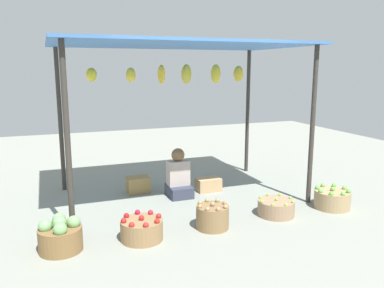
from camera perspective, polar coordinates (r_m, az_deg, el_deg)
name	(u,v)px	position (r m, az deg, el deg)	size (l,w,h in m)	color
ground_plane	(180,196)	(6.38, -1.71, -7.53)	(14.00, 14.00, 0.00)	gray
market_stall_structure	(180,56)	(6.08, -1.77, 12.73)	(3.78, 2.29, 2.40)	#38332D
vendor_person	(179,178)	(6.29, -1.98, -4.97)	(0.36, 0.44, 0.78)	#34394A
basket_cabbages	(60,236)	(4.75, -18.67, -12.60)	(0.49, 0.49, 0.41)	brown
basket_red_apples	(142,229)	(4.84, -7.35, -12.24)	(0.51, 0.51, 0.31)	#926F48
basket_potatoes	(212,217)	(5.11, 3.00, -10.53)	(0.42, 0.42, 0.35)	olive
basket_limes	(276,208)	(5.66, 12.17, -9.07)	(0.51, 0.51, 0.25)	#9B7A5B
basket_green_apples	(332,199)	(6.16, 19.77, -7.55)	(0.52, 0.52, 0.32)	tan
wooden_crate_near_vendor	(138,185)	(6.57, -7.87, -5.88)	(0.37, 0.27, 0.26)	#9A7D48
wooden_crate_stacked_rear	(208,184)	(6.59, 2.40, -5.92)	(0.40, 0.26, 0.22)	tan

